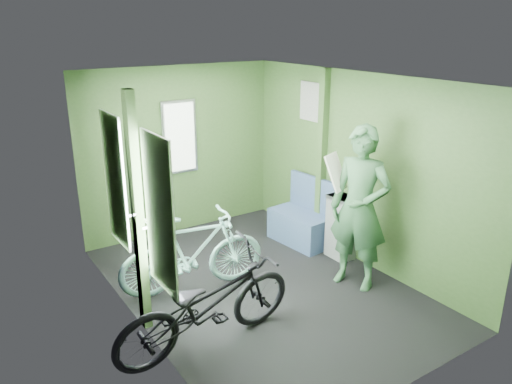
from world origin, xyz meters
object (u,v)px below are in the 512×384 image
bicycle_black (209,348)px  bicycle_mint (195,292)px  bench_seat (302,224)px  waste_box (341,227)px  passenger (360,208)px

bicycle_black → bicycle_mint: size_ratio=1.11×
bicycle_mint → bench_seat: (1.82, 0.40, 0.26)m
bicycle_black → bicycle_mint: bearing=-22.7°
waste_box → bench_seat: size_ratio=0.91×
bicycle_black → waste_box: (2.28, 0.75, 0.41)m
bench_seat → bicycle_black: bearing=-153.3°
passenger → bicycle_mint: bearing=-140.2°
bicycle_mint → passenger: (1.61, -0.83, 0.91)m
bicycle_black → bench_seat: (2.17, 1.37, 0.26)m
bicycle_black → bench_seat: bench_seat is taller
passenger → waste_box: bearing=128.7°
bicycle_mint → waste_box: bearing=-85.6°
passenger → bicycle_black: bearing=-108.7°
bench_seat → bicycle_mint: bearing=-173.3°
waste_box → bicycle_black: bearing=-161.9°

